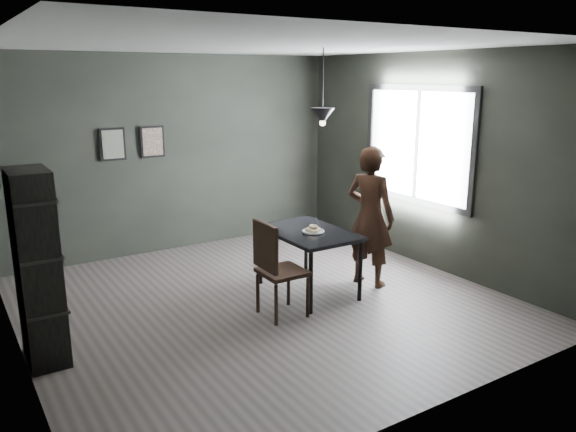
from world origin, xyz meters
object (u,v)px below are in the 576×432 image
cafe_table (308,237)px  white_plate (313,232)px  wood_chair (275,263)px  pendant_lamp (323,116)px  shelf_unit (37,268)px  woman (370,217)px

cafe_table → white_plate: 0.12m
wood_chair → pendant_lamp: pendant_lamp is taller
pendant_lamp → white_plate: bearing=-142.7°
shelf_unit → pendant_lamp: bearing=3.4°
cafe_table → white_plate: size_ratio=5.22×
white_plate → shelf_unit: bearing=179.8°
wood_chair → woman: bearing=9.1°
woman → pendant_lamp: (-0.52, 0.28, 1.20)m
cafe_table → wood_chair: size_ratio=1.15×
wood_chair → shelf_unit: (-2.22, 0.32, 0.27)m
cafe_table → wood_chair: wood_chair is taller
pendant_lamp → woman: bearing=-28.1°
white_plate → shelf_unit: shelf_unit is taller
woman → wood_chair: (-1.47, -0.22, -0.26)m
white_plate → shelf_unit: size_ratio=0.13×
cafe_table → shelf_unit: shelf_unit is taller
white_plate → woman: (0.77, -0.09, 0.10)m
white_plate → woman: size_ratio=0.13×
woman → shelf_unit: 3.70m
wood_chair → pendant_lamp: 1.81m
cafe_table → wood_chair: 0.81m
woman → shelf_unit: shelf_unit is taller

